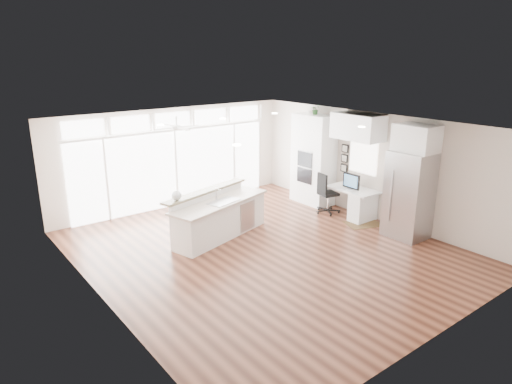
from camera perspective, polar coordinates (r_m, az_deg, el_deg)
floor at (r=9.94m, az=1.14°, el=-7.39°), size 7.00×8.00×0.02m
ceiling at (r=9.16m, az=1.24°, el=8.24°), size 7.00×8.00×0.02m
wall_back at (r=12.72m, az=-10.23°, el=4.26°), size 7.00×0.04×2.70m
wall_front at (r=7.01m, az=22.35°, el=-7.40°), size 7.00×0.04×2.70m
wall_left at (r=7.87m, az=-19.14°, el=-4.41°), size 0.04×8.00×2.70m
wall_right at (r=11.90m, az=14.44°, el=3.12°), size 0.04×8.00×2.70m
glass_wall at (r=12.74m, az=-10.03°, el=2.90°), size 5.80×0.06×2.08m
transom_row at (r=12.48m, az=-10.35°, el=8.83°), size 5.90×0.06×0.40m
desk_window at (r=12.01m, az=13.27°, el=4.30°), size 0.04×0.85×0.85m
ceiling_fan at (r=11.24m, az=-9.91°, el=8.49°), size 1.16×1.16×0.32m
recessed_lights at (r=9.32m, az=0.46°, el=8.27°), size 3.40×3.00×0.02m
oven_cabinet at (r=12.84m, az=7.18°, el=4.06°), size 0.64×1.20×2.50m
desk_nook at (r=12.06m, az=11.90°, el=-1.31°), size 0.72×1.30×0.76m
upper_cabinets at (r=11.64m, az=12.62°, el=7.97°), size 0.64×1.30×0.64m
refrigerator at (r=10.93m, az=18.58°, el=-0.36°), size 0.76×0.90×2.00m
fridge_cabinet at (r=10.69m, az=19.41°, el=6.37°), size 0.64×0.90×0.60m
framed_photos at (r=12.43m, az=11.02°, el=4.16°), size 0.06×0.22×0.80m
kitchen_island at (r=10.51m, az=-4.48°, el=-2.89°), size 2.83×1.69×1.06m
rug at (r=11.72m, az=13.25°, el=-3.89°), size 1.00×0.87×0.01m
office_chair at (r=12.19m, az=9.03°, el=-0.16°), size 0.66×0.63×1.09m
fishbowl at (r=9.92m, az=-9.90°, el=-0.42°), size 0.26×0.26×0.22m
monitor at (r=11.83m, az=11.82°, el=1.35°), size 0.09×0.52×0.43m
keyboard at (r=11.77m, az=11.22°, el=0.24°), size 0.14×0.35×0.02m
potted_plant at (r=12.61m, az=7.41°, el=10.07°), size 0.27×0.30×0.21m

